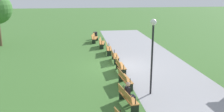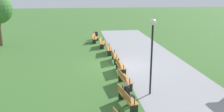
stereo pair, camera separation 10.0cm
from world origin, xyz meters
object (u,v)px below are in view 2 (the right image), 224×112
(person_seated, at_px, (129,93))
(bench_6, at_px, (126,97))
(bench_1, at_px, (102,42))
(bench_5, at_px, (124,79))
(trash_bin, at_px, (96,36))
(bench_0, at_px, (95,38))
(bench_4, at_px, (120,65))
(bench_2, at_px, (108,48))
(bench_3, at_px, (114,56))
(lamp_post, at_px, (152,43))

(person_seated, bearing_deg, bench_6, -55.86)
(bench_1, xyz_separation_m, bench_5, (10.20, 0.34, 0.00))
(bench_1, relative_size, person_seated, 1.49)
(trash_bin, bearing_deg, bench_0, -7.66)
(bench_1, relative_size, bench_6, 1.00)
(bench_0, height_order, bench_4, same)
(bench_2, bearing_deg, bench_5, 5.79)
(bench_5, bearing_deg, bench_6, -13.49)
(bench_0, bearing_deg, bench_3, 21.22)
(bench_1, relative_size, trash_bin, 2.20)
(person_seated, distance_m, lamp_post, 2.84)
(bench_6, xyz_separation_m, trash_bin, (-16.88, -0.29, -0.07))
(bench_6, height_order, person_seated, person_seated)
(bench_4, bearing_deg, lamp_post, 13.17)
(bench_4, bearing_deg, bench_3, 178.07)
(bench_2, distance_m, person_seated, 10.08)
(bench_1, distance_m, bench_5, 10.20)
(bench_1, relative_size, bench_5, 1.01)
(bench_5, distance_m, lamp_post, 2.91)
(bench_0, xyz_separation_m, bench_3, (7.59, 1.03, 0.00))
(bench_0, bearing_deg, trash_bin, -174.14)
(bench_4, height_order, bench_6, same)
(bench_4, xyz_separation_m, bench_5, (2.55, -0.17, 0.00))
(bench_0, height_order, bench_1, same)
(bench_2, bearing_deg, bench_6, 3.87)
(lamp_post, xyz_separation_m, trash_bin, (-15.61, -1.83, -2.40))
(bench_4, height_order, lamp_post, lamp_post)
(bench_0, xyz_separation_m, bench_1, (2.51, 0.51, 0.00))
(bench_0, xyz_separation_m, trash_bin, (-1.64, 0.22, -0.07))
(bench_4, distance_m, bench_6, 5.11)
(person_seated, bearing_deg, bench_2, 169.10)
(bench_2, distance_m, bench_6, 10.20)
(bench_0, distance_m, bench_4, 10.20)
(bench_5, bearing_deg, person_seated, -10.96)
(lamp_post, bearing_deg, bench_0, -171.63)
(bench_6, xyz_separation_m, lamp_post, (-1.28, 1.54, 2.33))
(bench_1, relative_size, lamp_post, 0.44)
(bench_5, bearing_deg, bench_1, 176.13)
(bench_6, bearing_deg, bench_1, 170.34)
(bench_0, relative_size, bench_1, 1.00)
(bench_1, bearing_deg, bench_5, 11.58)
(bench_3, relative_size, bench_4, 1.00)
(bench_1, bearing_deg, bench_6, 9.66)
(bench_6, bearing_deg, bench_5, 162.65)
(bench_6, bearing_deg, person_seated, 124.14)
(bench_0, relative_size, person_seated, 1.49)
(bench_6, relative_size, trash_bin, 2.20)
(bench_1, distance_m, trash_bin, 4.16)
(person_seated, bearing_deg, bench_5, 165.18)
(trash_bin, bearing_deg, person_seated, 1.42)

